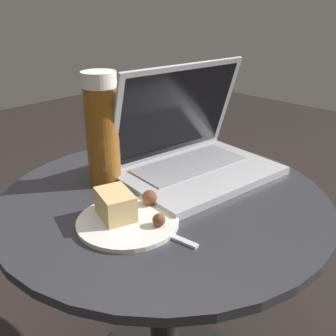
# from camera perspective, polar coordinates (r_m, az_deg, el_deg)

# --- Properties ---
(table) EXTENTS (0.72, 0.72, 0.55)m
(table) POSITION_cam_1_polar(r_m,az_deg,el_deg) (0.95, -0.57, -11.98)
(table) COLOR black
(table) RESTS_ON ground_plane
(laptop) EXTENTS (0.40, 0.30, 0.26)m
(laptop) POSITION_cam_1_polar(r_m,az_deg,el_deg) (0.97, 3.44, 2.30)
(laptop) COLOR #B2B2B7
(laptop) RESTS_ON table
(beer_glass) EXTENTS (0.08, 0.08, 0.26)m
(beer_glass) POSITION_cam_1_polar(r_m,az_deg,el_deg) (0.90, -9.52, 5.59)
(beer_glass) COLOR brown
(beer_glass) RESTS_ON table
(snack_plate) EXTENTS (0.20, 0.20, 0.06)m
(snack_plate) POSITION_cam_1_polar(r_m,az_deg,el_deg) (0.77, -6.31, -6.60)
(snack_plate) COLOR silver
(snack_plate) RESTS_ON table
(fork) EXTENTS (0.04, 0.16, 0.00)m
(fork) POSITION_cam_1_polar(r_m,az_deg,el_deg) (0.75, -1.81, -8.89)
(fork) COLOR silver
(fork) RESTS_ON table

